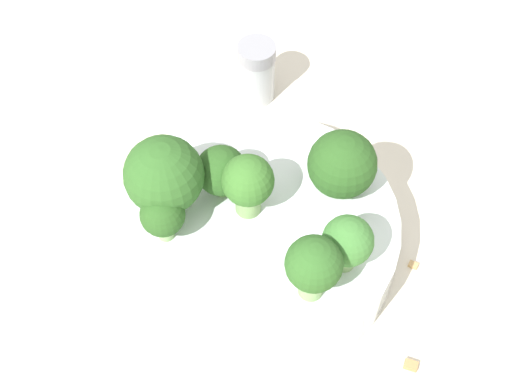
# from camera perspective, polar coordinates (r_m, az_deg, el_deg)

# --- Properties ---
(ground_plane) EXTENTS (3.00, 3.00, 0.00)m
(ground_plane) POSITION_cam_1_polar(r_m,az_deg,el_deg) (0.57, -0.00, -4.83)
(ground_plane) COLOR beige
(bowl) EXTENTS (0.22, 0.22, 0.05)m
(bowl) POSITION_cam_1_polar(r_m,az_deg,el_deg) (0.55, -0.00, -3.54)
(bowl) COLOR silver
(bowl) RESTS_ON ground_plane
(broccoli_floret_0) EXTENTS (0.05, 0.05, 0.06)m
(broccoli_floret_0) POSITION_cam_1_polar(r_m,az_deg,el_deg) (0.53, 6.90, 2.17)
(broccoli_floret_0) COLOR #84AD66
(broccoli_floret_0) RESTS_ON bowl
(broccoli_floret_1) EXTENTS (0.04, 0.04, 0.06)m
(broccoli_floret_1) POSITION_cam_1_polar(r_m,az_deg,el_deg) (0.47, 4.75, -5.87)
(broccoli_floret_1) COLOR #84AD66
(broccoli_floret_1) RESTS_ON bowl
(broccoli_floret_2) EXTENTS (0.06, 0.06, 0.07)m
(broccoli_floret_2) POSITION_cam_1_polar(r_m,az_deg,el_deg) (0.51, -7.37, 1.29)
(broccoli_floret_2) COLOR #7A9E5B
(broccoli_floret_2) RESTS_ON bowl
(broccoli_floret_3) EXTENTS (0.03, 0.03, 0.04)m
(broccoli_floret_3) POSITION_cam_1_polar(r_m,az_deg,el_deg) (0.50, -7.47, -1.89)
(broccoli_floret_3) COLOR #8EB770
(broccoli_floret_3) RESTS_ON bowl
(broccoli_floret_4) EXTENTS (0.04, 0.04, 0.06)m
(broccoli_floret_4) POSITION_cam_1_polar(r_m,az_deg,el_deg) (0.51, -0.74, 0.67)
(broccoli_floret_4) COLOR #7A9E5B
(broccoli_floret_4) RESTS_ON bowl
(broccoli_floret_5) EXTENTS (0.04, 0.04, 0.04)m
(broccoli_floret_5) POSITION_cam_1_polar(r_m,az_deg,el_deg) (0.52, -2.80, 1.68)
(broccoli_floret_5) COLOR #84AD66
(broccoli_floret_5) RESTS_ON bowl
(broccoli_floret_6) EXTENTS (0.04, 0.04, 0.05)m
(broccoli_floret_6) POSITION_cam_1_polar(r_m,az_deg,el_deg) (0.49, 7.33, -4.02)
(broccoli_floret_6) COLOR #84AD66
(broccoli_floret_6) RESTS_ON bowl
(pepper_shaker) EXTENTS (0.03, 0.03, 0.06)m
(pepper_shaker) POSITION_cam_1_polar(r_m,az_deg,el_deg) (0.65, 0.05, 9.61)
(pepper_shaker) COLOR #B2B7BC
(pepper_shaker) RESTS_ON ground_plane
(almond_crumb_0) EXTENTS (0.01, 0.01, 0.01)m
(almond_crumb_0) POSITION_cam_1_polar(r_m,az_deg,el_deg) (0.57, 12.50, -5.63)
(almond_crumb_0) COLOR tan
(almond_crumb_0) RESTS_ON ground_plane
(almond_crumb_1) EXTENTS (0.01, 0.01, 0.01)m
(almond_crumb_1) POSITION_cam_1_polar(r_m,az_deg,el_deg) (0.54, 12.33, -13.29)
(almond_crumb_1) COLOR #AD7F4C
(almond_crumb_1) RESTS_ON ground_plane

